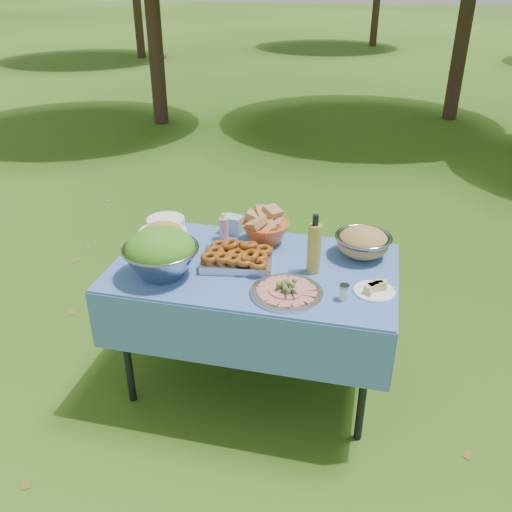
{
  "coord_description": "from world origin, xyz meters",
  "views": [
    {
      "loc": [
        0.57,
        -2.4,
        2.13
      ],
      "look_at": [
        0.01,
        0.0,
        0.82
      ],
      "focal_mm": 38.0,
      "sensor_mm": 36.0,
      "label": 1
    }
  ],
  "objects_px": {
    "bread_bowl": "(265,227)",
    "pasta_bowl_steel": "(363,242)",
    "picnic_table": "(254,325)",
    "oil_bottle": "(314,244)",
    "charcuterie_platter": "(287,286)",
    "salad_bowl": "(161,253)",
    "plate_stack": "(166,224)"
  },
  "relations": [
    {
      "from": "salad_bowl",
      "to": "oil_bottle",
      "type": "relative_size",
      "value": 1.21
    },
    {
      "from": "oil_bottle",
      "to": "bread_bowl",
      "type": "bearing_deg",
      "value": 138.18
    },
    {
      "from": "bread_bowl",
      "to": "pasta_bowl_steel",
      "type": "relative_size",
      "value": 0.9
    },
    {
      "from": "salad_bowl",
      "to": "bread_bowl",
      "type": "xyz_separation_m",
      "value": [
        0.42,
        0.49,
        -0.03
      ]
    },
    {
      "from": "picnic_table",
      "to": "pasta_bowl_steel",
      "type": "xyz_separation_m",
      "value": [
        0.54,
        0.25,
        0.46
      ]
    },
    {
      "from": "picnic_table",
      "to": "salad_bowl",
      "type": "bearing_deg",
      "value": -154.87
    },
    {
      "from": "plate_stack",
      "to": "oil_bottle",
      "type": "distance_m",
      "value": 0.97
    },
    {
      "from": "bread_bowl",
      "to": "pasta_bowl_steel",
      "type": "height_order",
      "value": "bread_bowl"
    },
    {
      "from": "picnic_table",
      "to": "oil_bottle",
      "type": "height_order",
      "value": "oil_bottle"
    },
    {
      "from": "bread_bowl",
      "to": "oil_bottle",
      "type": "distance_m",
      "value": 0.42
    },
    {
      "from": "plate_stack",
      "to": "oil_bottle",
      "type": "relative_size",
      "value": 0.71
    },
    {
      "from": "bread_bowl",
      "to": "pasta_bowl_steel",
      "type": "distance_m",
      "value": 0.54
    },
    {
      "from": "picnic_table",
      "to": "pasta_bowl_steel",
      "type": "height_order",
      "value": "pasta_bowl_steel"
    },
    {
      "from": "salad_bowl",
      "to": "oil_bottle",
      "type": "xyz_separation_m",
      "value": [
        0.73,
        0.21,
        0.03
      ]
    },
    {
      "from": "bread_bowl",
      "to": "charcuterie_platter",
      "type": "bearing_deg",
      "value": -67.23
    },
    {
      "from": "salad_bowl",
      "to": "bread_bowl",
      "type": "relative_size",
      "value": 1.4
    },
    {
      "from": "plate_stack",
      "to": "bread_bowl",
      "type": "distance_m",
      "value": 0.61
    },
    {
      "from": "bread_bowl",
      "to": "oil_bottle",
      "type": "relative_size",
      "value": 0.86
    },
    {
      "from": "bread_bowl",
      "to": "oil_bottle",
      "type": "xyz_separation_m",
      "value": [
        0.31,
        -0.28,
        0.07
      ]
    },
    {
      "from": "pasta_bowl_steel",
      "to": "oil_bottle",
      "type": "relative_size",
      "value": 0.95
    },
    {
      "from": "oil_bottle",
      "to": "salad_bowl",
      "type": "bearing_deg",
      "value": -164.15
    },
    {
      "from": "charcuterie_platter",
      "to": "oil_bottle",
      "type": "bearing_deg",
      "value": 69.22
    },
    {
      "from": "plate_stack",
      "to": "charcuterie_platter",
      "type": "height_order",
      "value": "charcuterie_platter"
    },
    {
      "from": "salad_bowl",
      "to": "charcuterie_platter",
      "type": "xyz_separation_m",
      "value": [
        0.64,
        -0.03,
        -0.08
      ]
    },
    {
      "from": "charcuterie_platter",
      "to": "plate_stack",
      "type": "bearing_deg",
      "value": 146.62
    },
    {
      "from": "bread_bowl",
      "to": "charcuterie_platter",
      "type": "relative_size",
      "value": 0.77
    },
    {
      "from": "picnic_table",
      "to": "oil_bottle",
      "type": "xyz_separation_m",
      "value": [
        0.31,
        0.01,
        0.54
      ]
    },
    {
      "from": "salad_bowl",
      "to": "oil_bottle",
      "type": "distance_m",
      "value": 0.76
    },
    {
      "from": "picnic_table",
      "to": "salad_bowl",
      "type": "relative_size",
      "value": 3.85
    },
    {
      "from": "oil_bottle",
      "to": "charcuterie_platter",
      "type": "bearing_deg",
      "value": -110.78
    },
    {
      "from": "pasta_bowl_steel",
      "to": "salad_bowl",
      "type": "bearing_deg",
      "value": -155.24
    },
    {
      "from": "plate_stack",
      "to": "picnic_table",
      "type": "bearing_deg",
      "value": -26.9
    }
  ]
}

